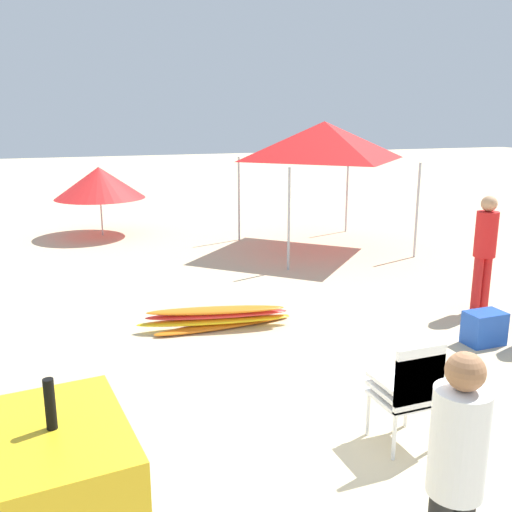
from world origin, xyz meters
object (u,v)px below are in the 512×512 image
object	(u,v)px
surfboard_pile	(218,318)
beach_umbrella_mid	(99,183)
lifeguard_near_center	(485,246)
popup_canopy	(324,141)
lifeguard_near_right	(456,469)
stacked_plastic_chairs	(410,386)
cooler_box	(484,328)

from	to	relation	value
surfboard_pile	beach_umbrella_mid	world-z (taller)	beach_umbrella_mid
surfboard_pile	lifeguard_near_center	size ratio (longest dim) A/B	1.26
beach_umbrella_mid	surfboard_pile	bearing A→B (deg)	-83.29
lifeguard_near_center	popup_canopy	distance (m)	4.87
lifeguard_near_right	beach_umbrella_mid	size ratio (longest dim) A/B	0.76
stacked_plastic_chairs	cooler_box	size ratio (longest dim) A/B	2.05
lifeguard_near_right	cooler_box	xyz separation A→B (m)	(3.17, 3.17, -0.74)
lifeguard_near_center	stacked_plastic_chairs	bearing A→B (deg)	-140.10
stacked_plastic_chairs	surfboard_pile	world-z (taller)	stacked_plastic_chairs
stacked_plastic_chairs	beach_umbrella_mid	distance (m)	10.69
lifeguard_near_right	popup_canopy	distance (m)	9.73
surfboard_pile	lifeguard_near_center	bearing A→B (deg)	-10.25
lifeguard_near_right	stacked_plastic_chairs	bearing A→B (deg)	62.15
beach_umbrella_mid	cooler_box	world-z (taller)	beach_umbrella_mid
popup_canopy	cooler_box	distance (m)	6.13
stacked_plastic_chairs	lifeguard_near_right	bearing A→B (deg)	-117.85
stacked_plastic_chairs	popup_canopy	xyz separation A→B (m)	(2.92, 7.36, 1.78)
lifeguard_near_right	surfboard_pile	bearing A→B (deg)	89.02
stacked_plastic_chairs	lifeguard_near_center	bearing A→B (deg)	39.90
lifeguard_near_center	cooler_box	world-z (taller)	lifeguard_near_center
surfboard_pile	beach_umbrella_mid	distance (m)	7.29
popup_canopy	beach_umbrella_mid	distance (m)	5.60
beach_umbrella_mid	popup_canopy	bearing A→B (deg)	-35.52
cooler_box	surfboard_pile	bearing A→B (deg)	150.32
lifeguard_near_center	lifeguard_near_right	bearing A→B (deg)	-133.70
beach_umbrella_mid	cooler_box	size ratio (longest dim) A/B	4.41
surfboard_pile	popup_canopy	distance (m)	5.81
surfboard_pile	beach_umbrella_mid	size ratio (longest dim) A/B	1.02
lifeguard_near_center	popup_canopy	size ratio (longest dim) A/B	0.60
lifeguard_near_right	beach_umbrella_mid	world-z (taller)	beach_umbrella_mid
stacked_plastic_chairs	cooler_box	world-z (taller)	stacked_plastic_chairs
popup_canopy	cooler_box	xyz separation A→B (m)	(-0.55, -5.71, -2.16)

